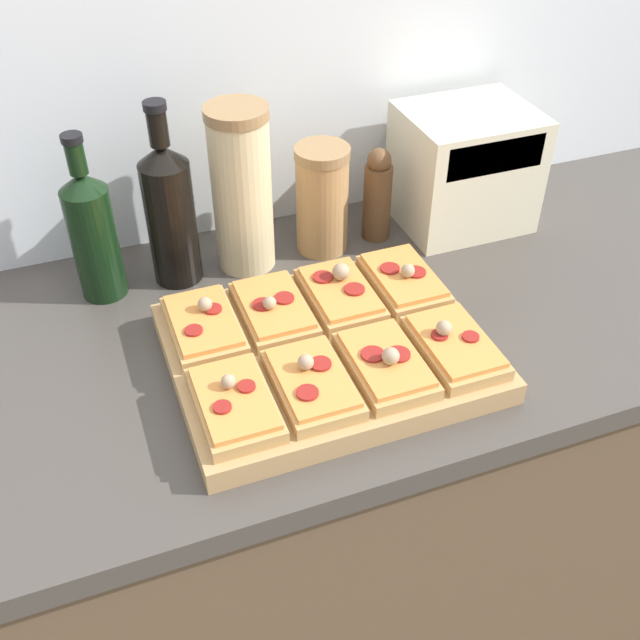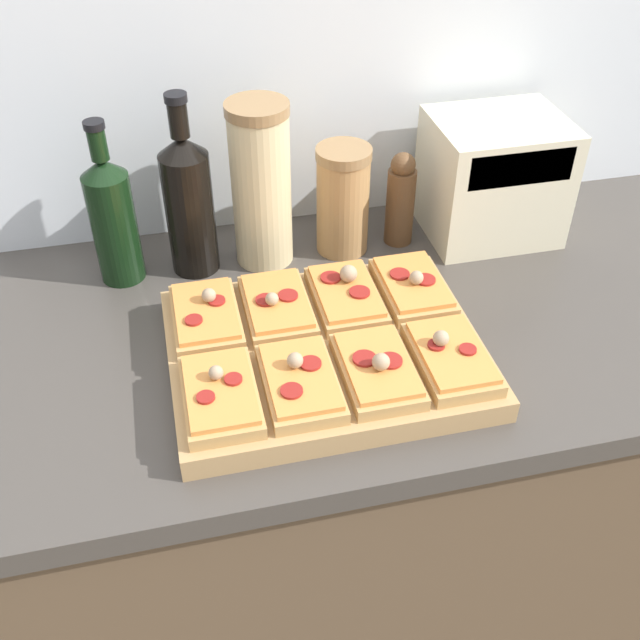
# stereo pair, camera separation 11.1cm
# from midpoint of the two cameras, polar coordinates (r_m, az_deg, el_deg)

# --- Properties ---
(wall_back) EXTENTS (6.00, 0.06, 2.50)m
(wall_back) POSITION_cam_midpoint_polar(r_m,az_deg,el_deg) (1.34, -1.42, 20.77)
(wall_back) COLOR silver
(wall_back) RESTS_ON ground_plane
(kitchen_counter) EXTENTS (2.63, 0.67, 0.91)m
(kitchen_counter) POSITION_cam_midpoint_polar(r_m,az_deg,el_deg) (1.53, 1.92, -13.62)
(kitchen_counter) COLOR brown
(kitchen_counter) RESTS_ON ground_plane
(cutting_board) EXTENTS (0.46, 0.36, 0.04)m
(cutting_board) POSITION_cam_midpoint_polar(r_m,az_deg,el_deg) (1.11, 3.21, -2.60)
(cutting_board) COLOR tan
(cutting_board) RESTS_ON kitchen_counter
(pizza_slice_back_left) EXTENTS (0.10, 0.16, 0.05)m
(pizza_slice_back_left) POSITION_cam_midpoint_polar(r_m,az_deg,el_deg) (1.13, -5.93, 0.22)
(pizza_slice_back_left) COLOR tan
(pizza_slice_back_left) RESTS_ON cutting_board
(pizza_slice_back_midleft) EXTENTS (0.10, 0.16, 0.05)m
(pizza_slice_back_midleft) POSITION_cam_midpoint_polar(r_m,az_deg,el_deg) (1.15, -0.54, 0.98)
(pizza_slice_back_midleft) COLOR tan
(pizza_slice_back_midleft) RESTS_ON cutting_board
(pizza_slice_back_midright) EXTENTS (0.10, 0.16, 0.06)m
(pizza_slice_back_midright) POSITION_cam_midpoint_polar(r_m,az_deg,el_deg) (1.17, 4.72, 1.81)
(pizza_slice_back_midright) COLOR tan
(pizza_slice_back_midright) RESTS_ON cutting_board
(pizza_slice_back_right) EXTENTS (0.10, 0.16, 0.05)m
(pizza_slice_back_right) POSITION_cam_midpoint_polar(r_m,az_deg,el_deg) (1.20, 9.71, 2.44)
(pizza_slice_back_right) COLOR tan
(pizza_slice_back_right) RESTS_ON cutting_board
(pizza_slice_front_left) EXTENTS (0.10, 0.16, 0.05)m
(pizza_slice_front_left) POSITION_cam_midpoint_polar(r_m,az_deg,el_deg) (1.00, -4.48, -5.81)
(pizza_slice_front_left) COLOR tan
(pizza_slice_front_left) RESTS_ON cutting_board
(pizza_slice_front_midleft) EXTENTS (0.10, 0.16, 0.05)m
(pizza_slice_front_midleft) POSITION_cam_midpoint_polar(r_m,az_deg,el_deg) (1.02, 1.60, -4.82)
(pizza_slice_front_midleft) COLOR tan
(pizza_slice_front_midleft) RESTS_ON cutting_board
(pizza_slice_front_midright) EXTENTS (0.10, 0.16, 0.05)m
(pizza_slice_front_midright) POSITION_cam_midpoint_polar(r_m,az_deg,el_deg) (1.05, 7.44, -3.85)
(pizza_slice_front_midright) COLOR tan
(pizza_slice_front_midright) RESTS_ON cutting_board
(pizza_slice_front_right) EXTENTS (0.10, 0.16, 0.05)m
(pizza_slice_front_right) POSITION_cam_midpoint_polar(r_m,az_deg,el_deg) (1.08, 12.88, -2.87)
(pizza_slice_front_right) COLOR tan
(pizza_slice_front_right) RESTS_ON cutting_board
(olive_oil_bottle) EXTENTS (0.07, 0.07, 0.28)m
(olive_oil_bottle) POSITION_cam_midpoint_polar(r_m,az_deg,el_deg) (1.26, -13.11, 7.51)
(olive_oil_bottle) COLOR black
(olive_oil_bottle) RESTS_ON kitchen_counter
(wine_bottle) EXTENTS (0.08, 0.08, 0.32)m
(wine_bottle) POSITION_cam_midpoint_polar(r_m,az_deg,el_deg) (1.26, -7.48, 8.82)
(wine_bottle) COLOR black
(wine_bottle) RESTS_ON kitchen_counter
(grain_jar_tall) EXTENTS (0.10, 0.10, 0.29)m
(grain_jar_tall) POSITION_cam_midpoint_polar(r_m,az_deg,el_deg) (1.27, -1.98, 10.13)
(grain_jar_tall) COLOR beige
(grain_jar_tall) RESTS_ON kitchen_counter
(grain_jar_short) EXTENTS (0.10, 0.10, 0.20)m
(grain_jar_short) POSITION_cam_midpoint_polar(r_m,az_deg,el_deg) (1.32, 4.19, 9.03)
(grain_jar_short) COLOR #AD7F4C
(grain_jar_short) RESTS_ON kitchen_counter
(pepper_mill) EXTENTS (0.05, 0.05, 0.18)m
(pepper_mill) POSITION_cam_midpoint_polar(r_m,az_deg,el_deg) (1.36, 8.52, 9.00)
(pepper_mill) COLOR brown
(pepper_mill) RESTS_ON kitchen_counter
(toaster_oven) EXTENTS (0.25, 0.19, 0.22)m
(toaster_oven) POSITION_cam_midpoint_polar(r_m,az_deg,el_deg) (1.41, 15.32, 10.37)
(toaster_oven) COLOR beige
(toaster_oven) RESTS_ON kitchen_counter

